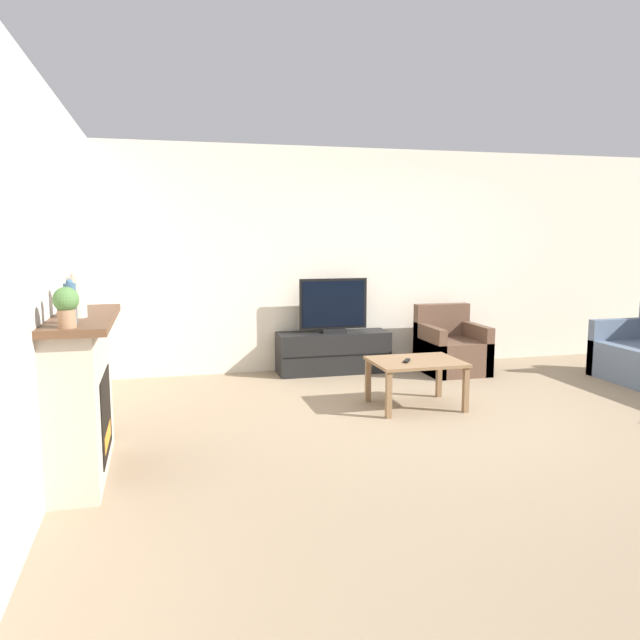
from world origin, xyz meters
name	(u,v)px	position (x,y,z in m)	size (l,w,h in m)	color
ground_plane	(465,417)	(0.00, 0.00, 0.00)	(24.00, 24.00, 0.00)	#89755B
wall_back	(379,259)	(0.00, 2.40, 1.35)	(12.00, 0.06, 2.70)	beige
wall_left	(57,276)	(-3.41, 0.00, 1.35)	(0.06, 12.00, 2.70)	beige
fireplace	(81,393)	(-3.22, -0.52, 0.57)	(0.43, 1.39, 1.11)	#B7A893
mantel_vase_left	(70,303)	(-3.21, -0.94, 1.24)	(0.07, 0.07, 0.28)	#385670
mantel_vase_centre_left	(77,296)	(-3.21, -0.63, 1.26)	(0.13, 0.13, 0.31)	beige
potted_plant	(66,305)	(-3.21, -1.11, 1.25)	(0.15, 0.15, 0.24)	#936B4C
tv_stand	(333,352)	(-0.67, 2.11, 0.25)	(1.35, 0.44, 0.49)	black
tv	(333,307)	(-0.67, 2.11, 0.80)	(0.83, 0.18, 0.65)	black
armchair	(451,350)	(0.72, 1.79, 0.27)	(0.70, 0.76, 0.80)	brown
coffee_table	(416,366)	(-0.31, 0.44, 0.40)	(0.85, 0.66, 0.46)	brown
remote	(407,361)	(-0.42, 0.39, 0.47)	(0.12, 0.15, 0.02)	black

